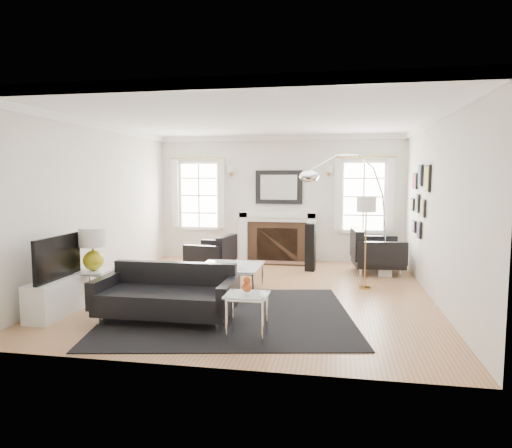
% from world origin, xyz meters
% --- Properties ---
extents(floor, '(6.00, 6.00, 0.00)m').
position_xyz_m(floor, '(0.00, 0.00, 0.00)').
color(floor, '#95603E').
rests_on(floor, ground).
extents(back_wall, '(5.50, 0.04, 2.80)m').
position_xyz_m(back_wall, '(0.00, 3.00, 1.40)').
color(back_wall, beige).
rests_on(back_wall, floor).
extents(front_wall, '(5.50, 0.04, 2.80)m').
position_xyz_m(front_wall, '(0.00, -3.00, 1.40)').
color(front_wall, beige).
rests_on(front_wall, floor).
extents(left_wall, '(0.04, 6.00, 2.80)m').
position_xyz_m(left_wall, '(-2.75, 0.00, 1.40)').
color(left_wall, beige).
rests_on(left_wall, floor).
extents(right_wall, '(0.04, 6.00, 2.80)m').
position_xyz_m(right_wall, '(2.75, 0.00, 1.40)').
color(right_wall, beige).
rests_on(right_wall, floor).
extents(ceiling, '(5.50, 6.00, 0.02)m').
position_xyz_m(ceiling, '(0.00, 0.00, 2.80)').
color(ceiling, white).
rests_on(ceiling, back_wall).
extents(crown_molding, '(5.50, 6.00, 0.12)m').
position_xyz_m(crown_molding, '(0.00, 0.00, 2.74)').
color(crown_molding, white).
rests_on(crown_molding, back_wall).
extents(fireplace, '(1.70, 0.69, 1.11)m').
position_xyz_m(fireplace, '(0.00, 2.79, 0.54)').
color(fireplace, white).
rests_on(fireplace, floor).
extents(mantel_mirror, '(1.05, 0.07, 0.75)m').
position_xyz_m(mantel_mirror, '(0.00, 2.95, 1.65)').
color(mantel_mirror, black).
rests_on(mantel_mirror, back_wall).
extents(window_left, '(1.24, 0.15, 1.62)m').
position_xyz_m(window_left, '(-1.85, 2.95, 1.46)').
color(window_left, white).
rests_on(window_left, back_wall).
extents(window_right, '(1.24, 0.15, 1.62)m').
position_xyz_m(window_right, '(1.85, 2.95, 1.46)').
color(window_right, white).
rests_on(window_right, back_wall).
extents(gallery_wall, '(0.04, 1.73, 1.29)m').
position_xyz_m(gallery_wall, '(2.72, 1.30, 1.53)').
color(gallery_wall, black).
rests_on(gallery_wall, right_wall).
extents(tv_unit, '(0.35, 1.00, 1.09)m').
position_xyz_m(tv_unit, '(-2.44, -1.70, 0.33)').
color(tv_unit, white).
rests_on(tv_unit, floor).
extents(area_rug, '(3.73, 3.29, 0.01)m').
position_xyz_m(area_rug, '(-0.16, -1.29, 0.01)').
color(area_rug, black).
rests_on(area_rug, floor).
extents(sofa, '(1.82, 0.84, 0.59)m').
position_xyz_m(sofa, '(-0.89, -1.61, 0.32)').
color(sofa, black).
rests_on(sofa, floor).
extents(armchair_left, '(0.93, 1.01, 0.60)m').
position_xyz_m(armchair_left, '(-1.12, 1.50, 0.34)').
color(armchair_left, black).
rests_on(armchair_left, floor).
extents(armchair_right, '(1.03, 1.13, 0.71)m').
position_xyz_m(armchair_right, '(2.02, 1.91, 0.40)').
color(armchair_right, black).
rests_on(armchair_right, floor).
extents(coffee_table, '(0.99, 0.99, 0.44)m').
position_xyz_m(coffee_table, '(-0.41, -0.05, 0.41)').
color(coffee_table, silver).
rests_on(coffee_table, floor).
extents(side_table_left, '(0.47, 0.47, 0.52)m').
position_xyz_m(side_table_left, '(-2.20, -1.15, 0.41)').
color(side_table_left, silver).
rests_on(side_table_left, floor).
extents(nesting_table, '(0.49, 0.41, 0.54)m').
position_xyz_m(nesting_table, '(0.28, -2.17, 0.42)').
color(nesting_table, silver).
rests_on(nesting_table, floor).
extents(gourd_lamp, '(0.39, 0.39, 0.63)m').
position_xyz_m(gourd_lamp, '(-2.20, -1.15, 0.88)').
color(gourd_lamp, gold).
rests_on(gourd_lamp, side_table_left).
extents(orange_vase, '(0.12, 0.12, 0.19)m').
position_xyz_m(orange_vase, '(0.28, -2.17, 0.64)').
color(orange_vase, '#B24516').
rests_on(orange_vase, nesting_table).
extents(arc_floor_lamp, '(1.68, 1.56, 2.38)m').
position_xyz_m(arc_floor_lamp, '(1.50, 1.15, 1.29)').
color(arc_floor_lamp, silver).
rests_on(arc_floor_lamp, floor).
extents(stick_floor_lamp, '(0.32, 0.32, 1.56)m').
position_xyz_m(stick_floor_lamp, '(1.76, 0.57, 1.35)').
color(stick_floor_lamp, '#A9873A').
rests_on(stick_floor_lamp, floor).
extents(speaker_tower, '(0.21, 0.21, 0.95)m').
position_xyz_m(speaker_tower, '(0.77, 1.88, 0.47)').
color(speaker_tower, black).
rests_on(speaker_tower, floor).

